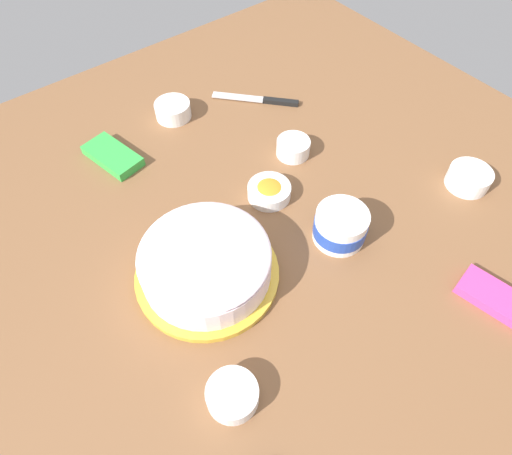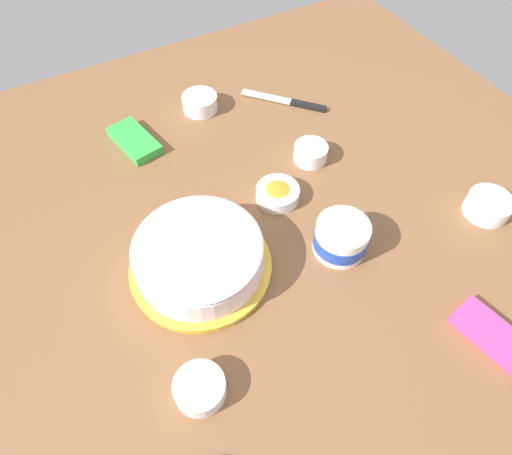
# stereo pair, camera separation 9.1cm
# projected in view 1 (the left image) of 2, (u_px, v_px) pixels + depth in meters

# --- Properties ---
(ground_plane) EXTENTS (1.54, 1.54, 0.00)m
(ground_plane) POSITION_uv_depth(u_px,v_px,m) (280.00, 219.00, 0.97)
(ground_plane) COLOR brown
(frosted_cake) EXTENTS (0.28, 0.28, 0.09)m
(frosted_cake) POSITION_uv_depth(u_px,v_px,m) (206.00, 264.00, 0.85)
(frosted_cake) COLOR gold
(frosted_cake) RESTS_ON ground_plane
(frosting_tub) EXTENTS (0.11, 0.11, 0.07)m
(frosting_tub) POSITION_uv_depth(u_px,v_px,m) (341.00, 226.00, 0.91)
(frosting_tub) COLOR white
(frosting_tub) RESTS_ON ground_plane
(spreading_knife) EXTENTS (0.19, 0.17, 0.01)m
(spreading_knife) POSITION_uv_depth(u_px,v_px,m) (263.00, 100.00, 1.21)
(spreading_knife) COLOR silver
(spreading_knife) RESTS_ON ground_plane
(sprinkle_bowl_yellow) EXTENTS (0.10, 0.10, 0.04)m
(sprinkle_bowl_yellow) POSITION_uv_depth(u_px,v_px,m) (469.00, 177.00, 1.01)
(sprinkle_bowl_yellow) COLOR white
(sprinkle_bowl_yellow) RESTS_ON ground_plane
(sprinkle_bowl_orange) EXTENTS (0.10, 0.10, 0.03)m
(sprinkle_bowl_orange) POSITION_uv_depth(u_px,v_px,m) (269.00, 191.00, 1.00)
(sprinkle_bowl_orange) COLOR white
(sprinkle_bowl_orange) RESTS_ON ground_plane
(sprinkle_bowl_rainbow) EXTENTS (0.09, 0.09, 0.04)m
(sprinkle_bowl_rainbow) POSITION_uv_depth(u_px,v_px,m) (173.00, 109.00, 1.16)
(sprinkle_bowl_rainbow) COLOR white
(sprinkle_bowl_rainbow) RESTS_ON ground_plane
(sprinkle_bowl_green) EXTENTS (0.08, 0.08, 0.04)m
(sprinkle_bowl_green) POSITION_uv_depth(u_px,v_px,m) (293.00, 147.00, 1.08)
(sprinkle_bowl_green) COLOR white
(sprinkle_bowl_green) RESTS_ON ground_plane
(sprinkle_bowl_blue) EXTENTS (0.09, 0.09, 0.04)m
(sprinkle_bowl_blue) POSITION_uv_depth(u_px,v_px,m) (232.00, 395.00, 0.73)
(sprinkle_bowl_blue) COLOR white
(sprinkle_bowl_blue) RESTS_ON ground_plane
(candy_box_lower) EXTENTS (0.16, 0.10, 0.02)m
(candy_box_lower) POSITION_uv_depth(u_px,v_px,m) (113.00, 156.00, 1.07)
(candy_box_lower) COLOR green
(candy_box_lower) RESTS_ON ground_plane
(candy_box_upper) EXTENTS (0.15, 0.09, 0.02)m
(candy_box_upper) POSITION_uv_depth(u_px,v_px,m) (495.00, 298.00, 0.84)
(candy_box_upper) COLOR #E53D8E
(candy_box_upper) RESTS_ON ground_plane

